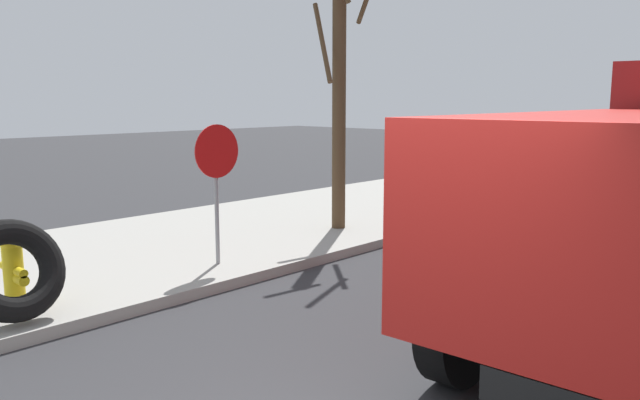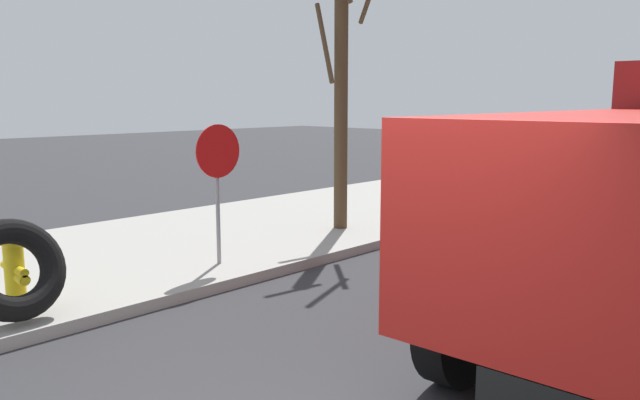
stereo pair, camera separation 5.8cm
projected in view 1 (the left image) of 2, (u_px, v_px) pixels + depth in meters
fire_hydrant at (13, 266)px, 7.26m from camera, size 0.26×0.58×0.90m
loose_tire at (12, 270)px, 6.74m from camera, size 1.15×0.75×1.15m
stop_sign at (217, 168)px, 9.00m from camera, size 0.76×0.08×2.02m
bare_tree at (340, 87)px, 11.39m from camera, size 1.19×1.18×5.18m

